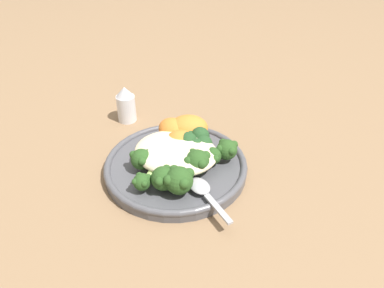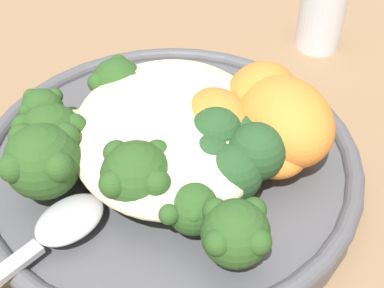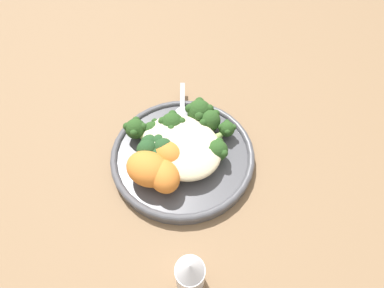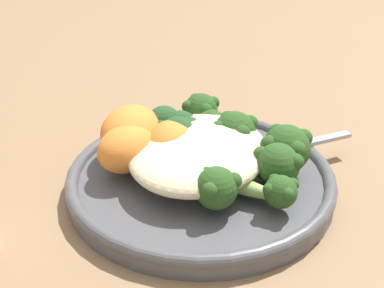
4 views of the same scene
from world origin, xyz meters
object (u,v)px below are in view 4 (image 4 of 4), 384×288
object	(u,v)px
broccoli_stalk_6	(197,122)
sweet_potato_chunk_0	(127,149)
sweet_potato_chunk_2	(168,146)
spoon	(284,147)
broccoli_stalk_3	(276,151)
broccoli_stalk_4	(231,135)
kale_tuft	(175,131)
broccoli_stalk_2	(259,166)
broccoli_stalk_1	(250,185)
broccoli_stalk_0	(208,183)
sweet_potato_chunk_3	(130,134)
sweet_potato_chunk_1	(144,137)
plate	(203,177)
quinoa_mound	(201,150)
broccoli_stalk_5	(209,134)

from	to	relation	value
broccoli_stalk_6	sweet_potato_chunk_0	size ratio (longest dim) A/B	2.12
sweet_potato_chunk_2	spoon	distance (m)	0.12
broccoli_stalk_3	sweet_potato_chunk_2	bearing A→B (deg)	170.07
broccoli_stalk_4	kale_tuft	size ratio (longest dim) A/B	1.45
broccoli_stalk_2	broccoli_stalk_1	bearing A→B (deg)	-101.39
broccoli_stalk_0	broccoli_stalk_3	distance (m)	0.08
broccoli_stalk_1	broccoli_stalk_3	distance (m)	0.05
broccoli_stalk_1	sweet_potato_chunk_3	world-z (taller)	sweet_potato_chunk_3
broccoli_stalk_2	sweet_potato_chunk_1	bearing A→B (deg)	162.66
plate	quinoa_mound	bearing A→B (deg)	93.73
broccoli_stalk_1	broccoli_stalk_6	distance (m)	0.12
sweet_potato_chunk_1	kale_tuft	size ratio (longest dim) A/B	0.94
broccoli_stalk_1	broccoli_stalk_5	distance (m)	0.09
plate	broccoli_stalk_5	distance (m)	0.05
quinoa_mound	broccoli_stalk_2	size ratio (longest dim) A/B	1.11
broccoli_stalk_2	spoon	bearing A→B (deg)	71.56
broccoli_stalk_4	kale_tuft	distance (m)	0.05
plate	broccoli_stalk_2	bearing A→B (deg)	-93.23
broccoli_stalk_1	sweet_potato_chunk_2	world-z (taller)	sweet_potato_chunk_2
sweet_potato_chunk_1	sweet_potato_chunk_3	bearing A→B (deg)	148.13
broccoli_stalk_1	sweet_potato_chunk_1	distance (m)	0.12
sweet_potato_chunk_1	broccoli_stalk_5	bearing A→B (deg)	-57.26
plate	spoon	world-z (taller)	spoon
sweet_potato_chunk_2	spoon	bearing A→B (deg)	-51.83
sweet_potato_chunk_1	sweet_potato_chunk_0	bearing A→B (deg)	-176.19
sweet_potato_chunk_3	sweet_potato_chunk_2	bearing A→B (deg)	-92.14
broccoli_stalk_1	sweet_potato_chunk_0	bearing A→B (deg)	-171.78
broccoli_stalk_1	broccoli_stalk_3	world-z (taller)	broccoli_stalk_3
plate	spoon	size ratio (longest dim) A/B	2.68
broccoli_stalk_1	sweet_potato_chunk_1	bearing A→B (deg)	171.61
broccoli_stalk_0	broccoli_stalk_2	xyz separation A→B (m)	(0.04, -0.03, 0.00)
plate	broccoli_stalk_0	distance (m)	0.06
broccoli_stalk_0	broccoli_stalk_5	bearing A→B (deg)	147.49
sweet_potato_chunk_0	sweet_potato_chunk_1	world-z (taller)	sweet_potato_chunk_0
sweet_potato_chunk_2	broccoli_stalk_0	bearing A→B (deg)	-123.20
sweet_potato_chunk_3	kale_tuft	bearing A→B (deg)	-51.50
quinoa_mound	sweet_potato_chunk_3	size ratio (longest dim) A/B	2.01
broccoli_stalk_2	broccoli_stalk_0	bearing A→B (deg)	-138.65
broccoli_stalk_6	kale_tuft	xyz separation A→B (m)	(-0.03, 0.01, 0.00)
sweet_potato_chunk_0	broccoli_stalk_1	bearing A→B (deg)	-88.52
broccoli_stalk_1	broccoli_stalk_5	bearing A→B (deg)	141.47
broccoli_stalk_1	sweet_potato_chunk_1	size ratio (longest dim) A/B	2.12
plate	spoon	xyz separation A→B (m)	(0.06, -0.06, 0.01)
sweet_potato_chunk_2	sweet_potato_chunk_3	size ratio (longest dim) A/B	0.78
broccoli_stalk_4	sweet_potato_chunk_2	distance (m)	0.06
broccoli_stalk_6	sweet_potato_chunk_0	xyz separation A→B (m)	(-0.08, 0.03, 0.01)
broccoli_stalk_5	quinoa_mound	bearing A→B (deg)	-165.48
broccoli_stalk_1	sweet_potato_chunk_2	size ratio (longest dim) A/B	2.20
broccoli_stalk_1	spoon	world-z (taller)	broccoli_stalk_1
sweet_potato_chunk_0	sweet_potato_chunk_3	distance (m)	0.02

